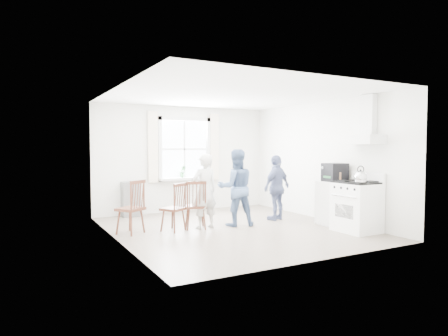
% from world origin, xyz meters
% --- Properties ---
extents(room_shell, '(4.62, 5.12, 2.64)m').
position_xyz_m(room_shell, '(0.00, 0.00, 1.30)').
color(room_shell, '#786A5D').
rests_on(room_shell, ground).
extents(window_assembly, '(1.88, 0.24, 1.70)m').
position_xyz_m(window_assembly, '(0.00, 2.45, 1.46)').
color(window_assembly, white).
rests_on(window_assembly, room_shell).
extents(range_hood, '(0.45, 0.76, 0.94)m').
position_xyz_m(range_hood, '(2.07, -1.35, 1.90)').
color(range_hood, silver).
rests_on(range_hood, room_shell).
extents(shelf_unit, '(0.40, 0.30, 0.80)m').
position_xyz_m(shelf_unit, '(-1.40, 2.33, 0.40)').
color(shelf_unit, slate).
rests_on(shelf_unit, ground).
extents(gas_stove, '(0.68, 0.76, 1.12)m').
position_xyz_m(gas_stove, '(1.91, -1.35, 0.48)').
color(gas_stove, white).
rests_on(gas_stove, ground).
extents(kettle, '(0.22, 0.22, 0.32)m').
position_xyz_m(kettle, '(1.75, -1.58, 1.05)').
color(kettle, silver).
rests_on(kettle, gas_stove).
extents(low_cabinet, '(0.50, 0.55, 0.90)m').
position_xyz_m(low_cabinet, '(1.98, -0.65, 0.45)').
color(low_cabinet, silver).
rests_on(low_cabinet, ground).
extents(stereo_stack, '(0.44, 0.40, 0.37)m').
position_xyz_m(stereo_stack, '(1.97, -0.70, 1.09)').
color(stereo_stack, black).
rests_on(stereo_stack, low_cabinet).
extents(cardboard_box, '(0.36, 0.31, 0.20)m').
position_xyz_m(cardboard_box, '(2.03, -0.75, 1.00)').
color(cardboard_box, '#AD7C54').
rests_on(cardboard_box, low_cabinet).
extents(windsor_chair_a, '(0.58, 0.58, 1.00)m').
position_xyz_m(windsor_chair_a, '(-1.84, 0.43, 0.61)').
color(windsor_chair_a, '#4A2418').
rests_on(windsor_chair_a, ground).
extents(windsor_chair_b, '(0.50, 0.50, 0.95)m').
position_xyz_m(windsor_chair_b, '(-0.68, 0.26, 0.58)').
color(windsor_chair_b, '#4A2418').
rests_on(windsor_chair_b, ground).
extents(windsor_chair_c, '(0.53, 0.53, 0.93)m').
position_xyz_m(windsor_chair_c, '(-1.07, 0.27, 0.57)').
color(windsor_chair_c, '#4A2418').
rests_on(windsor_chair_c, ground).
extents(person_left, '(0.58, 0.58, 1.47)m').
position_xyz_m(person_left, '(-0.49, 0.29, 0.74)').
color(person_left, silver).
rests_on(person_left, ground).
extents(person_mid, '(0.93, 0.93, 1.55)m').
position_xyz_m(person_mid, '(0.19, 0.23, 0.78)').
color(person_mid, slate).
rests_on(person_mid, ground).
extents(person_right, '(1.06, 1.06, 1.43)m').
position_xyz_m(person_right, '(1.30, 0.37, 0.71)').
color(person_right, navy).
rests_on(person_right, ground).
extents(potted_plant, '(0.21, 0.21, 0.29)m').
position_xyz_m(potted_plant, '(-0.09, 2.36, 1.00)').
color(potted_plant, '#2F6935').
rests_on(potted_plant, window_assembly).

